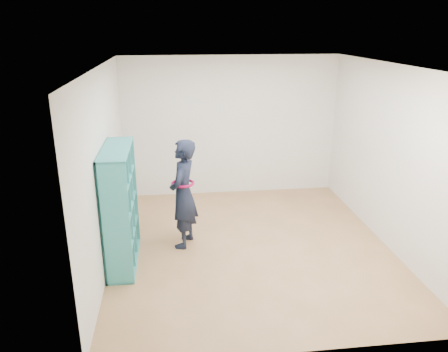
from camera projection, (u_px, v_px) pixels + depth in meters
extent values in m
plane|color=olive|center=(251.00, 246.00, 6.46)|extent=(4.50, 4.50, 0.00)
plane|color=white|center=(255.00, 66.00, 5.61)|extent=(4.50, 4.50, 0.00)
cube|color=silver|center=(105.00, 167.00, 5.81)|extent=(0.02, 4.50, 2.60)
cube|color=silver|center=(390.00, 157.00, 6.26)|extent=(0.02, 4.50, 2.60)
cube|color=silver|center=(231.00, 127.00, 8.15)|extent=(4.00, 0.02, 2.60)
cube|color=silver|center=(298.00, 236.00, 3.93)|extent=(4.00, 0.02, 2.60)
cube|color=teal|center=(115.00, 226.00, 5.23)|extent=(0.35, 0.03, 1.62)
cube|color=teal|center=(125.00, 191.00, 6.35)|extent=(0.35, 0.03, 1.62)
cube|color=teal|center=(125.00, 260.00, 6.05)|extent=(0.35, 1.22, 0.03)
cube|color=teal|center=(115.00, 149.00, 5.53)|extent=(0.35, 1.22, 0.03)
cube|color=teal|center=(108.00, 208.00, 5.77)|extent=(0.03, 1.22, 1.62)
cube|color=teal|center=(119.00, 213.00, 5.61)|extent=(0.33, 0.03, 1.57)
cube|color=teal|center=(122.00, 201.00, 5.97)|extent=(0.33, 0.03, 1.57)
cube|color=teal|center=(123.00, 234.00, 5.92)|extent=(0.33, 1.16, 0.03)
cube|color=teal|center=(120.00, 207.00, 5.79)|extent=(0.33, 1.16, 0.03)
cube|color=teal|center=(118.00, 179.00, 5.66)|extent=(0.33, 1.16, 0.03)
cube|color=beige|center=(123.00, 271.00, 5.66)|extent=(0.22, 0.14, 0.09)
cube|color=black|center=(121.00, 240.00, 5.46)|extent=(0.18, 0.16, 0.24)
cube|color=maroon|center=(118.00, 210.00, 5.32)|extent=(0.18, 0.16, 0.27)
cube|color=silver|center=(116.00, 187.00, 5.28)|extent=(0.22, 0.14, 0.06)
cube|color=navy|center=(126.00, 251.00, 5.94)|extent=(0.18, 0.16, 0.30)
cube|color=brown|center=(124.00, 227.00, 5.82)|extent=(0.18, 0.16, 0.23)
cube|color=#BFB28C|center=(122.00, 203.00, 5.77)|extent=(0.22, 0.14, 0.09)
cube|color=#26594C|center=(119.00, 170.00, 5.56)|extent=(0.18, 0.16, 0.26)
cube|color=beige|center=(128.00, 240.00, 6.31)|extent=(0.18, 0.16, 0.24)
cube|color=black|center=(126.00, 218.00, 6.26)|extent=(0.22, 0.14, 0.09)
cube|color=maroon|center=(124.00, 189.00, 6.06)|extent=(0.18, 0.16, 0.25)
cube|color=silver|center=(122.00, 162.00, 5.93)|extent=(0.18, 0.16, 0.23)
imported|color=black|center=(183.00, 194.00, 6.26)|extent=(0.55, 0.68, 1.61)
torus|color=#9B0B42|center=(183.00, 183.00, 6.20)|extent=(0.42, 0.42, 0.04)
cube|color=silver|center=(175.00, 185.00, 6.32)|extent=(0.02, 0.11, 0.14)
cube|color=black|center=(175.00, 185.00, 6.32)|extent=(0.02, 0.11, 0.14)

